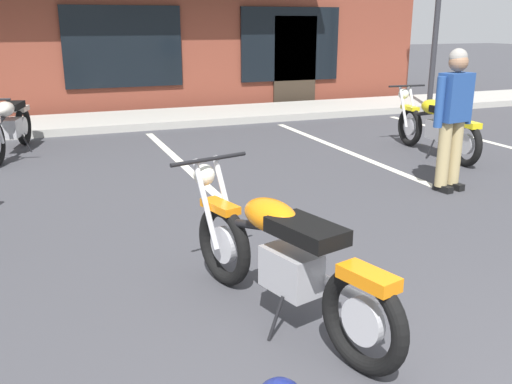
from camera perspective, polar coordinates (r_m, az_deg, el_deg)
ground_plane at (r=5.22m, az=1.43°, el=-5.25°), size 80.00×80.00×0.00m
sidewalk_kerb at (r=11.70m, az=-11.92°, el=7.15°), size 22.00×1.80×0.14m
brick_storefront_building at (r=15.27m, az=-14.88°, el=16.13°), size 14.73×5.99×3.83m
painted_stall_lines at (r=8.25m, az=-7.57°, el=2.94°), size 10.62×4.80×0.01m
motorcycle_foreground_classic at (r=3.78m, az=2.59°, el=-6.53°), size 0.92×2.07×0.98m
motorcycle_black_cruiser at (r=9.02m, az=17.72°, el=6.46°), size 0.66×2.11×0.98m
motorcycle_blue_standard at (r=9.38m, az=-23.70°, el=6.22°), size 0.86×2.07×0.98m
person_in_shorts_foreground at (r=7.06m, az=19.34°, el=7.66°), size 0.61×0.32×1.68m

